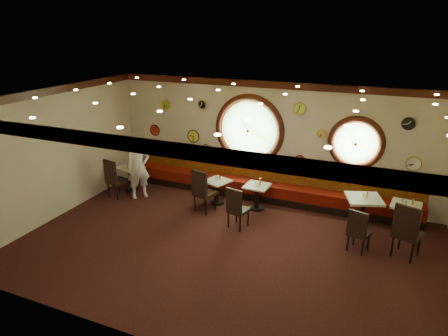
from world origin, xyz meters
TOP-DOWN VIEW (x-y plane):
  - floor at (0.00, 0.00)m, footprint 9.00×6.00m
  - ceiling at (0.00, 0.00)m, footprint 9.00×6.00m
  - wall_back at (0.00, 3.00)m, footprint 9.00×0.02m
  - wall_front at (0.00, -3.00)m, footprint 9.00×0.02m
  - wall_left at (-4.50, 0.00)m, footprint 0.02×6.00m
  - molding_back at (0.00, 2.95)m, footprint 9.00×0.10m
  - molding_front at (0.00, -2.95)m, footprint 9.00×0.10m
  - molding_left at (-4.45, 0.00)m, footprint 0.10×6.00m
  - banquette_base at (0.00, 2.72)m, footprint 8.00×0.55m
  - banquette_seat at (0.00, 2.72)m, footprint 8.00×0.55m
  - banquette_back at (0.00, 2.94)m, footprint 8.00×0.10m
  - porthole_left_glass at (-0.60, 3.00)m, footprint 1.66×0.02m
  - porthole_left_frame at (-0.60, 2.98)m, footprint 1.98×0.18m
  - porthole_left_ring at (-0.60, 2.95)m, footprint 1.61×0.03m
  - porthole_right_glass at (2.20, 3.00)m, footprint 1.10×0.02m
  - porthole_right_frame at (2.20, 2.98)m, footprint 1.38×0.18m
  - porthole_right_ring at (2.20, 2.95)m, footprint 1.09×0.03m
  - wall_clock_0 at (3.55, 2.96)m, footprint 0.34×0.03m
  - wall_clock_1 at (-1.90, 2.96)m, footprint 0.20×0.03m
  - wall_clock_2 at (-3.20, 2.96)m, footprint 0.26×0.03m
  - wall_clock_3 at (-2.30, 2.96)m, footprint 0.36×0.03m
  - wall_clock_4 at (1.35, 2.96)m, footprint 0.22×0.03m
  - wall_clock_5 at (0.75, 2.96)m, footprint 0.30×0.03m
  - wall_clock_6 at (0.85, 2.96)m, footprint 0.24×0.03m
  - wall_clock_7 at (-2.00, 2.96)m, footprint 0.24×0.03m
  - wall_clock_8 at (3.30, 2.96)m, footprint 0.28×0.03m
  - wall_clock_9 at (-3.60, 2.96)m, footprint 0.32×0.03m
  - table_a at (-3.82, 1.86)m, footprint 0.81×0.81m
  - table_b at (-1.11, 1.98)m, footprint 0.78×0.78m
  - table_c at (-0.03, 2.05)m, footprint 0.63×0.63m
  - table_d at (2.59, 1.91)m, footprint 0.96×0.96m
  - table_e at (3.50, 2.19)m, footprint 0.71×0.71m
  - chair_a at (-3.89, 1.22)m, footprint 0.55×0.55m
  - chair_b at (-1.24, 1.33)m, footprint 0.59×0.59m
  - chair_c at (-0.14, 0.86)m, footprint 0.52×0.52m
  - chair_d at (2.59, 0.88)m, footprint 0.51×0.51m
  - chair_e at (3.50, 1.02)m, footprint 0.65×0.65m
  - condiment_a_salt at (-3.92, 1.95)m, footprint 0.04×0.04m
  - condiment_b_salt at (-1.18, 2.04)m, footprint 0.04×0.04m
  - condiment_c_salt at (-0.08, 2.10)m, footprint 0.04×0.04m
  - condiment_d_salt at (2.57, 1.91)m, footprint 0.04×0.04m
  - condiment_a_pepper at (-3.81, 1.78)m, footprint 0.04×0.04m
  - condiment_b_pepper at (-1.10, 1.95)m, footprint 0.04×0.04m
  - condiment_c_pepper at (0.01, 1.99)m, footprint 0.04×0.04m
  - condiment_d_pepper at (2.59, 1.85)m, footprint 0.03×0.03m
  - condiment_a_bottle at (-3.72, 1.96)m, footprint 0.05×0.05m
  - condiment_b_bottle at (-1.05, 2.02)m, footprint 0.04×0.04m
  - condiment_c_bottle at (0.03, 2.11)m, footprint 0.06×0.06m
  - condiment_d_bottle at (2.65, 1.93)m, footprint 0.05×0.05m
  - condiment_e_salt at (3.40, 2.21)m, footprint 0.04×0.04m
  - condiment_e_pepper at (3.48, 2.12)m, footprint 0.04×0.04m
  - condiment_e_bottle at (3.62, 2.22)m, footprint 0.05×0.05m
  - waiter at (-3.28, 1.53)m, footprint 0.72×0.75m

SIDE VIEW (x-z plane):
  - floor at x=0.00m, z-range 0.00..0.00m
  - banquette_base at x=0.00m, z-range 0.00..0.20m
  - banquette_seat at x=0.00m, z-range 0.20..0.50m
  - table_b at x=-1.11m, z-range 0.09..0.74m
  - table_c at x=-0.03m, z-range 0.09..0.75m
  - table_a at x=-3.82m, z-range 0.09..0.80m
  - table_e at x=3.50m, z-range 0.09..0.80m
  - table_d at x=2.59m, z-range 0.11..0.94m
  - chair_d at x=2.59m, z-range 0.26..0.86m
  - chair_c at x=-0.14m, z-range 0.27..0.91m
  - chair_a at x=-3.89m, z-range 0.29..0.97m
  - chair_b at x=-1.24m, z-range 0.30..1.02m
  - chair_e at x=3.50m, z-range 0.32..1.06m
  - condiment_b_pepper at x=-1.10m, z-range 0.66..0.77m
  - condiment_b_salt at x=-1.18m, z-range 0.66..0.77m
  - condiment_c_pepper at x=0.01m, z-range 0.67..0.77m
  - condiment_c_salt at x=-0.08m, z-range 0.67..0.78m
  - condiment_b_bottle at x=-1.05m, z-range 0.66..0.80m
  - banquette_back at x=0.00m, z-range 0.48..1.02m
  - condiment_c_bottle at x=0.03m, z-range 0.67..0.85m
  - condiment_a_salt at x=-3.92m, z-range 0.71..0.81m
  - condiment_a_pepper at x=-3.81m, z-range 0.71..0.81m
  - condiment_e_salt at x=3.40m, z-range 0.71..0.81m
  - condiment_e_pepper at x=3.48m, z-range 0.71..0.82m
  - condiment_e_bottle at x=3.62m, z-range 0.71..0.87m
  - condiment_a_bottle at x=-3.72m, z-range 0.71..0.87m
  - waiter at x=-3.28m, z-range 0.00..1.72m
  - condiment_d_pepper at x=2.59m, z-range 0.83..0.93m
  - condiment_d_salt at x=2.57m, z-range 0.83..0.94m
  - condiment_d_bottle at x=2.65m, z-range 0.83..0.99m
  - wall_clock_1 at x=-1.90m, z-range 1.10..1.30m
  - wall_clock_6 at x=0.85m, z-range 1.08..1.32m
  - wall_clock_0 at x=3.55m, z-range 1.28..1.62m
  - wall_clock_3 at x=-2.30m, z-range 1.32..1.68m
  - wall_clock_9 at x=-3.60m, z-range 1.39..1.71m
  - wall_back at x=0.00m, z-range 0.00..3.20m
  - wall_front at x=0.00m, z-range 0.00..3.20m
  - wall_left at x=-4.50m, z-range 0.00..3.20m
  - porthole_right_ring at x=2.20m, z-range 1.26..2.34m
  - porthole_right_glass at x=2.20m, z-range 1.25..2.35m
  - porthole_right_frame at x=2.20m, z-range 1.11..2.49m
  - porthole_left_glass at x=-0.60m, z-range 1.02..2.68m
  - porthole_left_frame at x=-0.60m, z-range 0.86..2.84m
  - porthole_left_ring at x=-0.60m, z-range 1.04..2.66m
  - wall_clock_4 at x=1.35m, z-range 1.84..2.06m
  - wall_clock_2 at x=-3.20m, z-range 2.22..2.48m
  - wall_clock_8 at x=3.30m, z-range 2.26..2.54m
  - wall_clock_7 at x=-2.00m, z-range 2.33..2.57m
  - wall_clock_5 at x=0.75m, z-range 2.40..2.70m
  - molding_back at x=0.00m, z-range 3.02..3.20m
  - molding_front at x=0.00m, z-range 3.02..3.20m
  - molding_left at x=-4.45m, z-range 3.02..3.20m
  - ceiling at x=0.00m, z-range 3.19..3.21m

